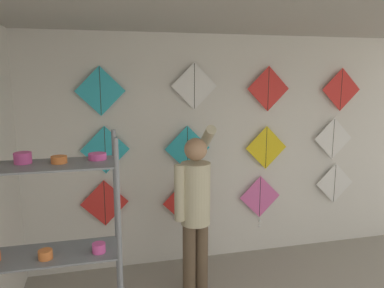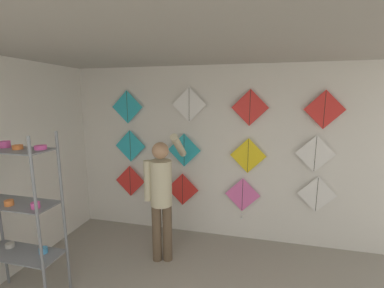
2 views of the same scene
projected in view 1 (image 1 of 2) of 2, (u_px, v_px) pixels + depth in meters
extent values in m
cube|color=silver|center=(224.00, 149.00, 4.70)|extent=(5.59, 0.06, 2.80)
cube|color=#A8A399|center=(301.00, 7.00, 2.79)|extent=(5.59, 4.20, 0.04)
cylinder|color=slate|center=(121.00, 288.00, 2.39)|extent=(0.03, 0.03, 1.95)
cylinder|color=slate|center=(118.00, 263.00, 2.72)|extent=(0.03, 0.03, 1.95)
cube|color=slate|center=(47.00, 255.00, 2.41)|extent=(0.92, 0.35, 0.01)
cube|color=slate|center=(40.00, 166.00, 2.30)|extent=(0.92, 0.35, 0.01)
cylinder|color=orange|center=(45.00, 254.00, 2.34)|extent=(0.09, 0.09, 0.06)
cylinder|color=#D84C99|center=(99.00, 248.00, 2.43)|extent=(0.09, 0.09, 0.06)
cylinder|color=#D84C99|center=(23.00, 158.00, 2.33)|extent=(0.11, 0.11, 0.07)
cylinder|color=orange|center=(59.00, 160.00, 2.34)|extent=(0.10, 0.10, 0.04)
cylinder|color=#D84C99|center=(97.00, 156.00, 2.44)|extent=(0.12, 0.12, 0.04)
cylinder|color=brown|center=(189.00, 263.00, 3.84)|extent=(0.13, 0.13, 0.84)
cylinder|color=brown|center=(202.00, 260.00, 3.91)|extent=(0.13, 0.13, 0.84)
cylinder|color=beige|center=(196.00, 193.00, 3.74)|extent=(0.30, 0.30, 0.63)
sphere|color=tan|center=(196.00, 149.00, 3.66)|extent=(0.23, 0.23, 0.23)
cylinder|color=beige|center=(180.00, 193.00, 3.65)|extent=(0.10, 0.10, 0.56)
cylinder|color=beige|center=(205.00, 141.00, 3.96)|extent=(0.10, 0.52, 0.41)
cube|color=red|center=(105.00, 203.00, 4.36)|extent=(0.55, 0.01, 0.55)
cylinder|color=black|center=(105.00, 203.00, 4.36)|extent=(0.01, 0.01, 0.53)
cube|color=red|center=(185.00, 202.00, 4.60)|extent=(0.55, 0.01, 0.55)
cylinder|color=black|center=(185.00, 203.00, 4.60)|extent=(0.01, 0.01, 0.53)
cube|color=pink|center=(260.00, 197.00, 4.84)|extent=(0.55, 0.01, 0.55)
cylinder|color=black|center=(260.00, 197.00, 4.84)|extent=(0.01, 0.01, 0.53)
sphere|color=white|center=(259.00, 221.00, 4.89)|extent=(0.04, 0.04, 0.04)
sphere|color=white|center=(259.00, 226.00, 4.90)|extent=(0.04, 0.04, 0.04)
cube|color=white|center=(335.00, 183.00, 5.08)|extent=(0.55, 0.01, 0.55)
cylinder|color=black|center=(335.00, 183.00, 5.08)|extent=(0.01, 0.01, 0.53)
cube|color=#28B2C6|center=(105.00, 150.00, 4.26)|extent=(0.55, 0.01, 0.55)
cylinder|color=black|center=(105.00, 150.00, 4.26)|extent=(0.01, 0.01, 0.53)
cube|color=#28B2C6|center=(187.00, 148.00, 4.49)|extent=(0.55, 0.01, 0.55)
cylinder|color=black|center=(187.00, 148.00, 4.49)|extent=(0.01, 0.01, 0.53)
cube|color=yellow|center=(266.00, 148.00, 4.74)|extent=(0.55, 0.01, 0.55)
cylinder|color=black|center=(266.00, 148.00, 4.74)|extent=(0.01, 0.01, 0.53)
cube|color=white|center=(333.00, 139.00, 4.95)|extent=(0.55, 0.01, 0.55)
cylinder|color=black|center=(333.00, 139.00, 4.95)|extent=(0.01, 0.01, 0.53)
cube|color=#28B2C6|center=(100.00, 91.00, 4.13)|extent=(0.55, 0.01, 0.55)
cylinder|color=black|center=(100.00, 91.00, 4.13)|extent=(0.01, 0.01, 0.53)
cube|color=white|center=(194.00, 86.00, 4.38)|extent=(0.55, 0.01, 0.55)
cylinder|color=black|center=(194.00, 86.00, 4.37)|extent=(0.01, 0.01, 0.53)
cube|color=red|center=(268.00, 89.00, 4.61)|extent=(0.55, 0.01, 0.55)
cylinder|color=black|center=(268.00, 89.00, 4.60)|extent=(0.01, 0.01, 0.53)
cube|color=red|center=(341.00, 90.00, 4.85)|extent=(0.55, 0.01, 0.55)
cylinder|color=black|center=(341.00, 90.00, 4.85)|extent=(0.01, 0.01, 0.53)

